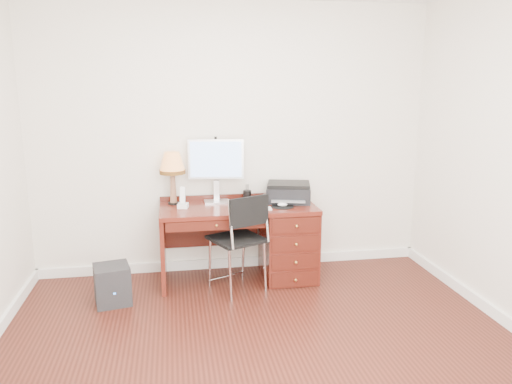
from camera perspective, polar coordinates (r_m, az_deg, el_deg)
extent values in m
plane|color=#33110B|center=(3.82, 0.95, -17.80)|extent=(4.00, 4.00, 0.00)
plane|color=silver|center=(5.06, -2.64, 5.95)|extent=(4.00, 0.00, 4.00)
cube|color=white|center=(5.35, -2.48, -8.03)|extent=(4.00, 0.03, 0.10)
cube|color=white|center=(4.56, 27.05, -13.28)|extent=(0.03, 3.50, 0.10)
cube|color=#581A12|center=(4.83, -2.05, -1.86)|extent=(1.50, 0.65, 0.04)
cube|color=#581A12|center=(5.02, 3.68, -5.77)|extent=(0.50, 0.61, 0.71)
cube|color=#581A12|center=(4.90, -10.57, -6.44)|extent=(0.04, 0.61, 0.71)
cube|color=#45150D|center=(5.16, -5.11, -4.05)|extent=(0.96, 0.03, 0.39)
cube|color=#45150D|center=(4.53, -4.55, -3.79)|extent=(0.91, 0.03, 0.09)
sphere|color=#BF8C3F|center=(4.71, 4.61, -7.02)|extent=(0.03, 0.03, 0.03)
cube|color=silver|center=(4.98, -4.52, -1.10)|extent=(0.26, 0.20, 0.02)
cube|color=silver|center=(5.01, -4.60, 0.23)|extent=(0.06, 0.04, 0.20)
cube|color=silver|center=(4.93, -4.64, 3.77)|extent=(0.55, 0.10, 0.39)
cube|color=#4C8CF2|center=(4.91, -4.62, 3.73)|extent=(0.50, 0.06, 0.35)
cube|color=white|center=(4.69, -0.52, -1.95)|extent=(0.38, 0.11, 0.01)
cylinder|color=black|center=(4.80, 3.04, -1.68)|extent=(0.22, 0.22, 0.01)
ellipsoid|color=white|center=(4.79, 3.05, -1.43)|extent=(0.10, 0.06, 0.04)
cube|color=black|center=(5.00, 3.73, -0.22)|extent=(0.50, 0.43, 0.15)
cube|color=black|center=(4.98, 3.74, 0.85)|extent=(0.48, 0.41, 0.04)
cylinder|color=black|center=(4.97, -9.39, -1.27)|extent=(0.10, 0.10, 0.02)
cone|color=#956046|center=(4.93, -9.46, 0.56)|extent=(0.07, 0.07, 0.30)
cone|color=#D78644|center=(4.88, -9.56, 3.40)|extent=(0.25, 0.25, 0.19)
cylinder|color=#593814|center=(4.90, -9.52, 2.30)|extent=(0.25, 0.25, 0.04)
cube|color=white|center=(4.80, -8.35, -1.55)|extent=(0.11, 0.11, 0.04)
cube|color=white|center=(4.78, -8.38, -0.37)|extent=(0.06, 0.07, 0.16)
cylinder|color=black|center=(5.04, -1.02, -0.39)|extent=(0.08, 0.08, 0.10)
cube|color=black|center=(4.66, -2.20, -5.37)|extent=(0.59, 0.59, 0.03)
cube|color=black|center=(4.37, -1.88, -2.34)|extent=(0.37, 0.19, 0.27)
cylinder|color=silver|center=(4.90, -4.67, -7.57)|extent=(0.02, 0.02, 0.50)
cylinder|color=silver|center=(4.94, -0.28, -7.35)|extent=(0.02, 0.02, 0.50)
cylinder|color=silver|center=(4.55, -4.24, -9.19)|extent=(0.02, 0.02, 0.50)
cylinder|color=silver|center=(4.60, 0.49, -8.92)|extent=(0.02, 0.02, 0.50)
cylinder|color=silver|center=(4.38, -4.31, -3.56)|extent=(0.02, 0.02, 0.44)
cylinder|color=silver|center=(4.42, 0.55, -3.35)|extent=(0.02, 0.02, 0.44)
cube|color=black|center=(4.66, -16.10, -10.11)|extent=(0.35, 0.35, 0.35)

